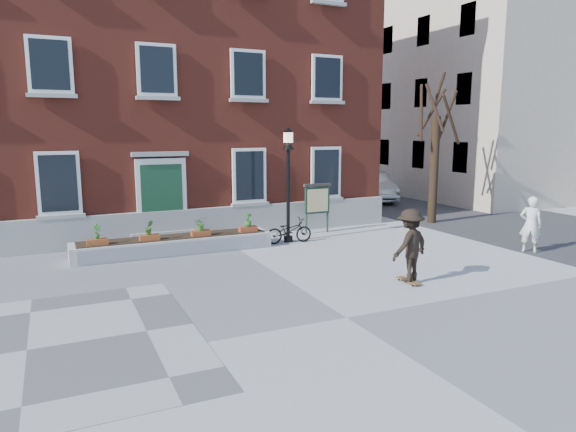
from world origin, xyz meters
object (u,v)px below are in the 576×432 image
lamp_post (288,169)px  notice_board (317,200)px  bystander (531,224)px  parked_car (372,186)px  bicycle (289,231)px  skateboarder (410,245)px

lamp_post → notice_board: size_ratio=2.10×
bystander → lamp_post: (-6.34, 4.62, 1.64)m
lamp_post → notice_board: 2.27m
parked_car → notice_board: notice_board is taller
bicycle → bystander: bearing=-120.8°
bicycle → notice_board: size_ratio=0.88×
bicycle → bystander: size_ratio=0.91×
parked_car → bystander: bystander is taller
parked_car → notice_board: bearing=-117.8°
parked_car → lamp_post: bearing=-120.1°
bystander → skateboarder: (-5.59, -1.10, 0.09)m
bystander → skateboarder: size_ratio=0.94×
parked_car → skateboarder: bearing=-102.0°
bystander → skateboarder: bearing=59.3°
lamp_post → notice_board: (1.63, 0.93, -1.28)m
parked_car → bystander: bearing=-81.8°
bicycle → notice_board: (1.70, 1.14, 0.83)m
lamp_post → notice_board: bearing=29.8°
lamp_post → skateboarder: 5.96m
notice_board → skateboarder: size_ratio=0.97×
bystander → notice_board: notice_board is taller
bicycle → notice_board: 2.21m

